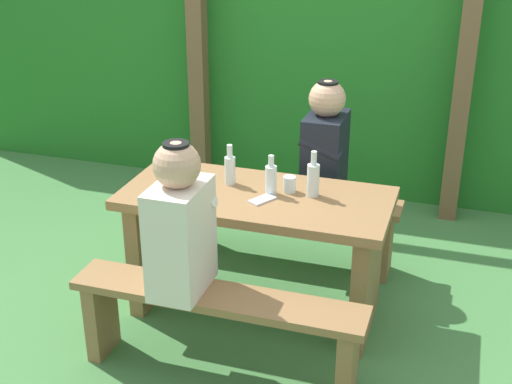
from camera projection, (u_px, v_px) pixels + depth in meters
ground_plane at (256, 309)px, 3.87m from camera, size 12.00×12.00×0.00m
hedge_backdrop at (343, 53)px, 5.42m from camera, size 6.40×1.04×1.93m
pergola_post_left at (198, 62)px, 5.07m from camera, size 0.12×0.12×1.96m
pergola_post_right at (463, 83)px, 4.55m from camera, size 0.12×0.12×1.96m
picnic_table at (256, 232)px, 3.67m from camera, size 1.40×0.64×0.71m
bench_near at (217, 318)px, 3.22m from camera, size 1.40×0.24×0.46m
bench_far at (285, 213)px, 4.25m from camera, size 1.40×0.24×0.46m
person_white_shirt at (180, 224)px, 3.08m from camera, size 0.25×0.35×0.72m
person_black_coat at (325, 146)px, 4.00m from camera, size 0.25×0.35×0.72m
drinking_glass at (289, 184)px, 3.59m from camera, size 0.07×0.07×0.08m
bottle_left at (271, 179)px, 3.55m from camera, size 0.06×0.06×0.21m
bottle_right at (313, 179)px, 3.52m from camera, size 0.06×0.06×0.24m
bottle_center at (230, 169)px, 3.67m from camera, size 0.06×0.06×0.22m
cell_phone at (262, 200)px, 3.51m from camera, size 0.13×0.16×0.01m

